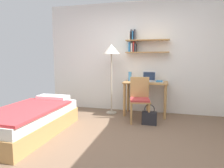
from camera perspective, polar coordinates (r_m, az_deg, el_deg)
name	(u,v)px	position (r m, az deg, el deg)	size (l,w,h in m)	color
ground_plane	(115,144)	(3.14, 0.96, -16.91)	(5.28, 5.28, 0.00)	brown
wall_back	(136,57)	(4.85, 6.89, 7.59)	(4.40, 0.27, 2.60)	white
bed	(31,120)	(3.71, -22.19, -9.63)	(0.91, 1.85, 0.54)	#B2844C
desk	(146,89)	(4.55, 9.56, -1.34)	(0.97, 0.53, 0.76)	#B2844C
desk_chair	(140,98)	(4.10, 7.93, -3.87)	(0.48, 0.49, 0.90)	#B2844C
standing_lamp	(111,53)	(4.59, -0.18, 8.83)	(0.38, 0.38, 1.60)	#B2A893
laptop	(149,79)	(4.61, 10.51, 1.45)	(0.30, 0.24, 0.23)	#B7BABF
water_bottle	(130,76)	(4.62, 5.15, 2.18)	(0.07, 0.07, 0.21)	#4C99DB
book_stack	(159,82)	(4.48, 13.42, 0.69)	(0.20, 0.21, 0.04)	silver
handbag	(149,118)	(4.00, 10.62, -9.43)	(0.29, 0.12, 0.41)	#232328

